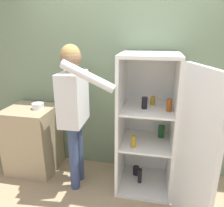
# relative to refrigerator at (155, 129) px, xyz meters

# --- Properties ---
(wall_back) EXTENTS (7.00, 0.06, 2.55)m
(wall_back) POSITION_rel_refrigerator_xyz_m (-0.42, 0.46, 0.46)
(wall_back) COLOR gray
(wall_back) RESTS_ON ground_plane
(refrigerator) EXTENTS (0.89, 1.26, 1.64)m
(refrigerator) POSITION_rel_refrigerator_xyz_m (0.00, 0.00, 0.00)
(refrigerator) COLOR white
(refrigerator) RESTS_ON ground_plane
(person) EXTENTS (0.67, 0.59, 1.73)m
(person) POSITION_rel_refrigerator_xyz_m (-0.92, -0.08, 0.29)
(person) COLOR #384770
(person) RESTS_ON ground_plane
(counter) EXTENTS (0.62, 0.59, 0.90)m
(counter) POSITION_rel_refrigerator_xyz_m (-1.63, 0.12, -0.36)
(counter) COLOR tan
(counter) RESTS_ON ground_plane
(bowl) EXTENTS (0.15, 0.15, 0.07)m
(bowl) POSITION_rel_refrigerator_xyz_m (-1.51, 0.13, 0.12)
(bowl) COLOR white
(bowl) RESTS_ON counter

